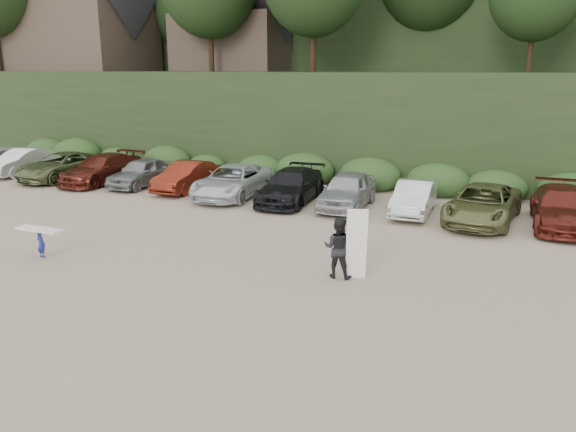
% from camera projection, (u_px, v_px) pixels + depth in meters
% --- Properties ---
extents(ground, '(120.00, 120.00, 0.00)m').
position_uv_depth(ground, '(208.00, 274.00, 17.56)').
color(ground, tan).
rests_on(ground, ground).
extents(hillside_backdrop, '(90.00, 41.50, 28.00)m').
position_uv_depth(hillside_backdrop, '(429.00, 6.00, 46.59)').
color(hillside_backdrop, black).
rests_on(hillside_backdrop, ground).
extents(parked_cars, '(34.12, 6.17, 1.64)m').
position_uv_depth(parked_cars, '(224.00, 180.00, 28.28)').
color(parked_cars, silver).
rests_on(parked_cars, ground).
extents(child_surfer, '(1.71, 0.52, 1.02)m').
position_uv_depth(child_surfer, '(40.00, 238.00, 18.93)').
color(child_surfer, navy).
rests_on(child_surfer, ground).
extents(adult_surfer, '(1.39, 0.78, 2.23)m').
position_uv_depth(adult_surfer, '(340.00, 247.00, 17.05)').
color(adult_surfer, black).
rests_on(adult_surfer, ground).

